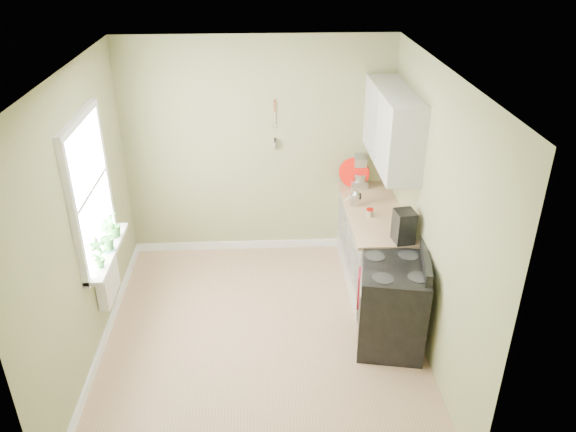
{
  "coord_description": "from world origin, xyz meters",
  "views": [
    {
      "loc": [
        0.03,
        -4.54,
        3.75
      ],
      "look_at": [
        0.29,
        0.55,
        1.1
      ],
      "focal_mm": 35.0,
      "sensor_mm": 36.0,
      "label": 1
    }
  ],
  "objects_px": {
    "stand_mixer": "(360,170)",
    "coffee_maker": "(404,227)",
    "stove": "(392,305)",
    "kettle": "(355,198)"
  },
  "relations": [
    {
      "from": "stand_mixer",
      "to": "kettle",
      "type": "distance_m",
      "value": 0.63
    },
    {
      "from": "stove",
      "to": "stand_mixer",
      "type": "xyz_separation_m",
      "value": [
        -0.05,
        1.88,
        0.63
      ]
    },
    {
      "from": "stand_mixer",
      "to": "kettle",
      "type": "relative_size",
      "value": 2.29
    },
    {
      "from": "stove",
      "to": "kettle",
      "type": "relative_size",
      "value": 5.57
    },
    {
      "from": "stove",
      "to": "coffee_maker",
      "type": "relative_size",
      "value": 3.04
    },
    {
      "from": "coffee_maker",
      "to": "stove",
      "type": "bearing_deg",
      "value": -109.44
    },
    {
      "from": "kettle",
      "to": "stand_mixer",
      "type": "bearing_deg",
      "value": 76.43
    },
    {
      "from": "coffee_maker",
      "to": "stand_mixer",
      "type": "bearing_deg",
      "value": 98.26
    },
    {
      "from": "stand_mixer",
      "to": "coffee_maker",
      "type": "bearing_deg",
      "value": -81.74
    },
    {
      "from": "stove",
      "to": "kettle",
      "type": "height_order",
      "value": "kettle"
    }
  ]
}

